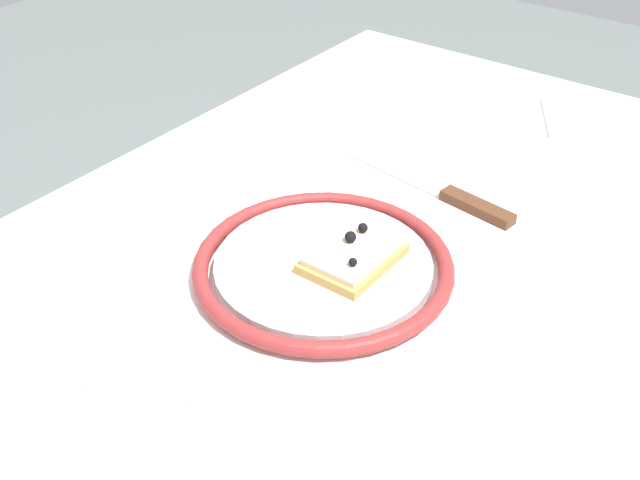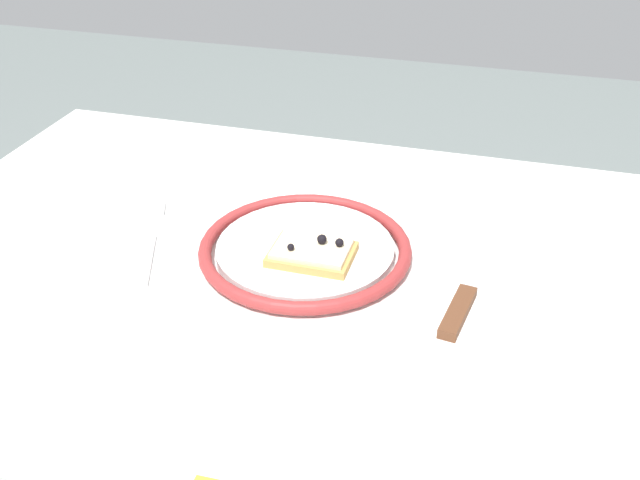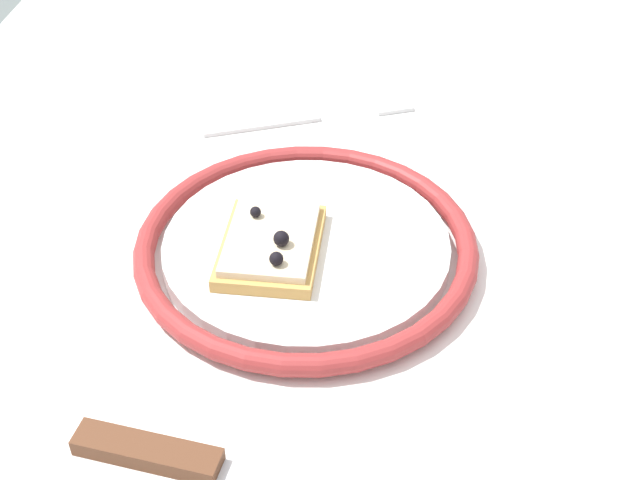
% 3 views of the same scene
% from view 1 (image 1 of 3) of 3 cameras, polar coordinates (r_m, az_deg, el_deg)
% --- Properties ---
extents(dining_table, '(1.12, 0.73, 0.73)m').
position_cam_1_polar(dining_table, '(0.83, 2.99, -6.53)').
color(dining_table, white).
rests_on(dining_table, ground_plane).
extents(plate, '(0.26, 0.26, 0.02)m').
position_cam_1_polar(plate, '(0.76, 0.24, -1.93)').
color(plate, white).
rests_on(plate, dining_table).
extents(pizza_slice_near, '(0.10, 0.07, 0.03)m').
position_cam_1_polar(pizza_slice_near, '(0.75, 2.23, -1.11)').
color(pizza_slice_near, tan).
rests_on(pizza_slice_near, plate).
extents(knife, '(0.05, 0.24, 0.01)m').
position_cam_1_polar(knife, '(0.89, 9.80, 3.16)').
color(knife, silver).
rests_on(knife, dining_table).
extents(fork, '(0.09, 0.19, 0.00)m').
position_cam_1_polar(fork, '(0.65, -8.90, -11.58)').
color(fork, silver).
rests_on(fork, dining_table).
extents(napkin, '(0.17, 0.16, 0.00)m').
position_cam_1_polar(napkin, '(1.11, 19.34, 8.38)').
color(napkin, white).
rests_on(napkin, dining_table).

